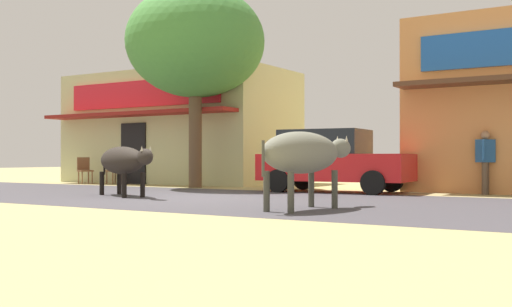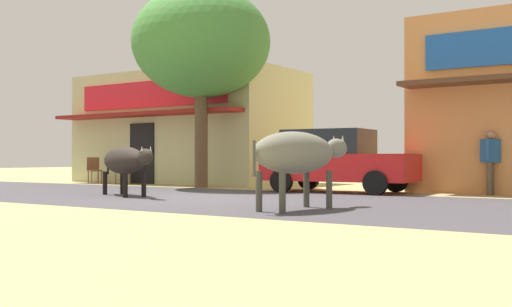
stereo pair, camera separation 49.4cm
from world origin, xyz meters
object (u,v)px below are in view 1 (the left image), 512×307
parked_hatchback_car (332,160)px  cafe_chair_by_doorway (116,169)px  roadside_tree (195,43)px  cafe_chair_near_tree (85,169)px  cow_far_dark (304,153)px  pedestrian_by_shop (485,157)px  cow_near_brown (123,161)px

parked_hatchback_car → cafe_chair_by_doorway: bearing=175.0°
roadside_tree → cafe_chair_near_tree: size_ratio=6.63×
cow_far_dark → cafe_chair_by_doorway: 12.09m
pedestrian_by_shop → cafe_chair_by_doorway: bearing=-179.2°
pedestrian_by_shop → cafe_chair_near_tree: size_ratio=1.70×
roadside_tree → pedestrian_by_shop: size_ratio=3.89×
cow_far_dark → pedestrian_by_shop: (1.76, 6.31, -0.06)m
pedestrian_by_shop → cafe_chair_near_tree: 13.22m
roadside_tree → cafe_chair_near_tree: roadside_tree is taller
cafe_chair_near_tree → cafe_chair_by_doorway: same height
roadside_tree → cafe_chair_by_doorway: (-3.95, 0.70, -3.88)m
cow_near_brown → pedestrian_by_shop: (7.10, 5.14, 0.08)m
cow_far_dark → roadside_tree: bearing=139.9°
pedestrian_by_shop → parked_hatchback_car: bearing=-166.1°
roadside_tree → cafe_chair_by_doorway: size_ratio=6.63×
cow_near_brown → roadside_tree: bearing=104.6°
parked_hatchback_car → cafe_chair_near_tree: size_ratio=4.35×
cow_far_dark → cafe_chair_near_tree: cow_far_dark is taller
cow_near_brown → cow_far_dark: size_ratio=1.00×
parked_hatchback_car → pedestrian_by_shop: size_ratio=2.55×
cafe_chair_by_doorway → pedestrian_by_shop: bearing=0.8°
parked_hatchback_car → pedestrian_by_shop: 3.79m
pedestrian_by_shop → cafe_chair_near_tree: bearing=-177.3°
cow_far_dark → cafe_chair_by_doorway: (-10.41, 6.14, -0.46)m
cow_near_brown → pedestrian_by_shop: 8.76m
parked_hatchback_car → cow_far_dark: (1.92, -5.40, 0.14)m
cow_near_brown → cafe_chair_by_doorway: cow_near_brown is taller
roadside_tree → cow_near_brown: size_ratio=2.34×
pedestrian_by_shop → cow_near_brown: bearing=-144.1°
roadside_tree → cow_far_dark: 9.11m
roadside_tree → cow_near_brown: 5.67m
cow_far_dark → cafe_chair_near_tree: size_ratio=2.82×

